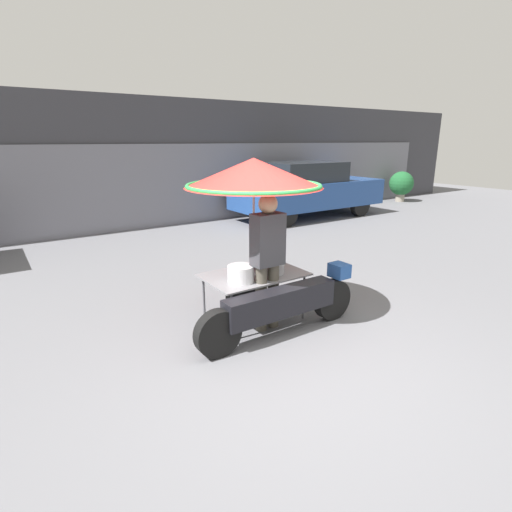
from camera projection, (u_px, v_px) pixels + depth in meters
The scene contains 6 objects.
ground_plane at pixel (295, 367), 4.14m from camera, with size 36.00×36.00×0.00m, color slate.
shopfront_building at pixel (90, 164), 10.40m from camera, with size 28.00×2.06×3.33m.
vendor_motorcycle_cart at pixel (258, 202), 4.77m from camera, with size 2.23×1.67×2.06m.
vendor_person at pixel (268, 256), 4.74m from camera, with size 0.38×0.22×1.67m.
parked_car at pixel (308, 189), 11.89m from camera, with size 4.67×1.76×1.65m.
potted_plant at pixel (401, 184), 15.05m from camera, with size 0.89×0.89×1.13m.
Camera 1 is at (-2.39, -2.79, 2.27)m, focal length 28.00 mm.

